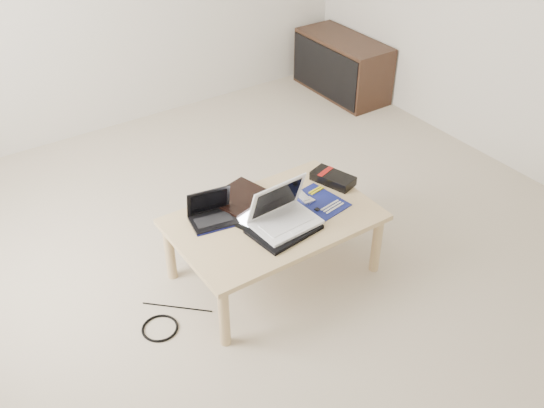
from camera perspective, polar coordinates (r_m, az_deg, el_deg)
ground at (r=3.71m, az=-0.67°, el=-4.10°), size 4.00×4.00×0.00m
coffee_table at (r=3.31m, az=0.18°, el=-1.94°), size 1.10×0.70×0.40m
media_cabinet at (r=5.50m, az=6.56°, el=12.77°), size 0.41×0.90×0.50m
book at (r=3.41m, az=-3.10°, el=0.60°), size 0.35×0.32×0.03m
netbook at (r=3.26m, az=-5.68°, el=-0.97°), size 0.27×0.22×0.17m
tablet at (r=3.29m, az=-2.00°, el=-0.98°), size 0.31×0.28×0.01m
remote at (r=3.45m, az=2.50°, el=1.01°), size 0.07×0.23×0.02m
neoprene_sleeve at (r=3.18m, az=1.12°, el=-2.39°), size 0.37×0.29×0.02m
white_laptop at (r=3.18m, az=1.03°, el=-1.00°), size 0.35×0.26×0.24m
motherboard at (r=3.40m, az=4.38°, el=0.20°), size 0.28×0.33×0.01m
gpu_box at (r=3.56m, az=5.75°, el=2.42°), size 0.20×0.28×0.06m
cable_coil at (r=3.17m, az=-1.25°, el=-2.61°), size 0.13×0.13×0.01m
floor_cable_coil at (r=3.27m, az=-10.50°, el=-11.41°), size 0.25×0.25×0.01m
floor_cable_trail at (r=3.37m, az=-8.92°, el=-9.57°), size 0.29×0.27×0.01m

